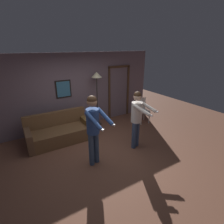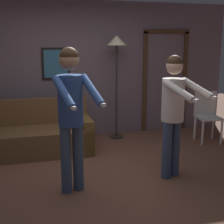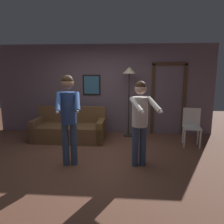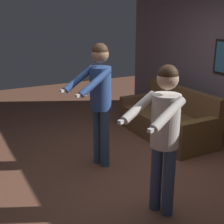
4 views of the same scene
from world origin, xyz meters
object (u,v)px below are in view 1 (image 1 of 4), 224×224
at_px(couch, 59,133).
at_px(person_standing_left, 93,124).
at_px(dining_chair_distant, 142,109).
at_px(person_standing_right, 137,115).
at_px(torchiere_lamp, 97,80).

bearing_deg(couch, person_standing_left, -74.65).
bearing_deg(couch, dining_chair_distant, -3.13).
bearing_deg(person_standing_right, person_standing_left, -176.94).
relative_size(person_standing_left, person_standing_right, 1.06).
bearing_deg(dining_chair_distant, person_standing_left, -152.63).
height_order(torchiere_lamp, person_standing_right, torchiere_lamp).
distance_m(couch, person_standing_right, 2.46).
xyz_separation_m(couch, person_standing_left, (0.43, -1.58, 0.81)).
height_order(couch, torchiere_lamp, torchiere_lamp).
bearing_deg(torchiere_lamp, person_standing_right, -83.71).
xyz_separation_m(torchiere_lamp, person_standing_right, (0.22, -1.99, -0.66)).
height_order(couch, person_standing_right, person_standing_right).
bearing_deg(couch, torchiere_lamp, 16.92).
xyz_separation_m(person_standing_right, dining_chair_distant, (1.35, 1.34, -0.48)).
bearing_deg(torchiere_lamp, couch, -163.08).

